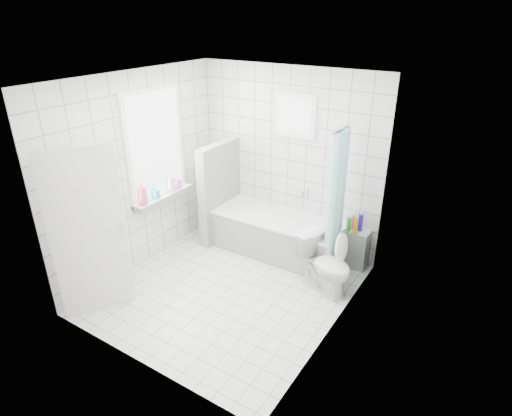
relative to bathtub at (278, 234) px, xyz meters
The scene contains 19 objects.
ground 1.16m from the bathtub, 93.84° to the right, with size 3.00×3.00×0.00m, color white.
ceiling 2.57m from the bathtub, 93.84° to the right, with size 3.00×3.00×0.00m, color white.
wall_back 1.08m from the bathtub, 101.39° to the left, with size 2.80×0.02×2.60m, color white.
wall_front 2.81m from the bathtub, 91.65° to the right, with size 2.80×0.02×2.60m, color white.
wall_left 2.11m from the bathtub, 142.68° to the right, with size 0.02×3.00×2.60m, color white.
wall_right 2.01m from the bathtub, 40.34° to the right, with size 0.02×3.00×2.60m, color white.
window_left 2.11m from the bathtub, 150.03° to the right, with size 0.01×0.90×1.40m, color white.
window_back 1.69m from the bathtub, 85.76° to the left, with size 0.50×0.01×0.50m, color white.
window_sill 1.71m from the bathtub, 149.23° to the right, with size 0.18×1.02×0.08m, color white.
door 2.62m from the bathtub, 116.36° to the right, with size 0.04×0.80×2.00m, color silver.
bathtub is the anchor object (origin of this frame).
partition_wall 1.10m from the bathtub, behind, with size 0.15×0.85×1.50m, color white.
tiled_ledge 1.08m from the bathtub, 13.69° to the left, with size 0.40×0.24×0.55m, color white.
toilet 1.07m from the bathtub, 26.46° to the right, with size 0.41×0.72×0.74m, color white.
curtain_rod 1.92m from the bathtub, ahead, with size 0.02×0.02×0.80m, color silver.
shower_curtain 1.20m from the bathtub, 10.05° to the right, with size 0.14×0.48×1.78m, color #41BEBF, non-canonical shape.
tub_faucet 0.66m from the bathtub, 73.38° to the left, with size 0.18×0.06×0.06m, color silver.
sill_bottles 1.81m from the bathtub, 146.45° to the right, with size 0.16×0.79×0.32m.
ledge_bottles 1.13m from the bathtub, 11.85° to the left, with size 0.19×0.18×0.24m.
Camera 1 is at (2.71, -3.63, 3.26)m, focal length 30.00 mm.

